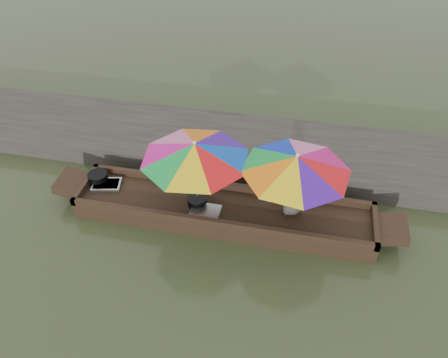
% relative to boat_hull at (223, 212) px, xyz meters
% --- Properties ---
extents(water, '(80.00, 80.00, 0.00)m').
position_rel_boat_hull_xyz_m(water, '(0.00, 0.00, -0.17)').
color(water, '#374624').
rests_on(water, ground).
extents(dock, '(22.00, 2.20, 0.50)m').
position_rel_boat_hull_xyz_m(dock, '(0.00, 2.20, 0.08)').
color(dock, '#2D2B26').
rests_on(dock, ground).
extents(boat_hull, '(6.07, 1.20, 0.35)m').
position_rel_boat_hull_xyz_m(boat_hull, '(0.00, 0.00, 0.00)').
color(boat_hull, black).
rests_on(boat_hull, water).
extents(cooking_pot, '(0.42, 0.42, 0.22)m').
position_rel_boat_hull_xyz_m(cooking_pot, '(-2.79, 0.21, 0.29)').
color(cooking_pot, black).
rests_on(cooking_pot, boat_hull).
extents(tray_crayfish, '(0.67, 0.53, 0.09)m').
position_rel_boat_hull_xyz_m(tray_crayfish, '(-2.55, 0.09, 0.22)').
color(tray_crayfish, silver).
rests_on(tray_crayfish, boat_hull).
extents(tray_scallop, '(0.60, 0.42, 0.06)m').
position_rel_boat_hull_xyz_m(tray_scallop, '(-0.31, -0.23, 0.21)').
color(tray_scallop, silver).
rests_on(tray_scallop, boat_hull).
extents(charcoal_grill, '(0.38, 0.38, 0.18)m').
position_rel_boat_hull_xyz_m(charcoal_grill, '(-0.53, -0.04, 0.27)').
color(charcoal_grill, black).
rests_on(charcoal_grill, boat_hull).
extents(supply_bag, '(0.31, 0.26, 0.26)m').
position_rel_boat_hull_xyz_m(supply_bag, '(0.83, 0.45, 0.30)').
color(supply_bag, silver).
rests_on(supply_bag, boat_hull).
extents(vendor, '(0.63, 0.56, 1.08)m').
position_rel_boat_hull_xyz_m(vendor, '(1.37, 0.13, 0.72)').
color(vendor, '#4F4742').
rests_on(vendor, boat_hull).
extents(umbrella_bow, '(2.59, 2.59, 1.55)m').
position_rel_boat_hull_xyz_m(umbrella_bow, '(-0.53, 0.00, 0.95)').
color(umbrella_bow, blue).
rests_on(umbrella_bow, boat_hull).
extents(umbrella_stern, '(2.42, 2.42, 1.55)m').
position_rel_boat_hull_xyz_m(umbrella_stern, '(1.35, 0.00, 0.95)').
color(umbrella_stern, '#E5147B').
rests_on(umbrella_stern, boat_hull).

